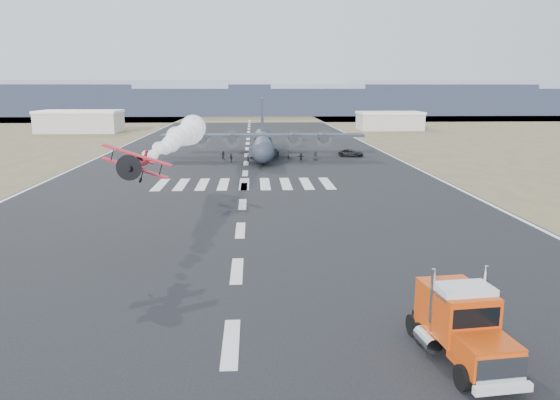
{
  "coord_description": "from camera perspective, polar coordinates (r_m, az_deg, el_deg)",
  "views": [
    {
      "loc": [
        1.31,
        -27.63,
        13.69
      ],
      "look_at": [
        3.63,
        19.07,
        4.0
      ],
      "focal_mm": 35.0,
      "sensor_mm": 36.0,
      "label": 1
    }
  ],
  "objects": [
    {
      "name": "ground",
      "position": [
        30.87,
        -5.15,
        -14.67
      ],
      "size": [
        500.0,
        500.0,
        0.0
      ],
      "primitive_type": "plane",
      "color": "black",
      "rests_on": "ground"
    },
    {
      "name": "scrub_far",
      "position": [
        258.0,
        -3.17,
        8.65
      ],
      "size": [
        500.0,
        80.0,
        0.0
      ],
      "primitive_type": "cube",
      "color": "brown",
      "rests_on": "ground"
    },
    {
      "name": "runway_markings",
      "position": [
        88.71,
        -3.66,
        2.81
      ],
      "size": [
        60.0,
        260.0,
        0.01
      ],
      "primitive_type": null,
      "color": "silver",
      "rests_on": "ground"
    },
    {
      "name": "ridge_seg_c",
      "position": [
        295.22,
        -16.09,
        10.25
      ],
      "size": [
        150.0,
        50.0,
        17.0
      ],
      "primitive_type": "cube",
      "color": "gray",
      "rests_on": "ground"
    },
    {
      "name": "ridge_seg_d",
      "position": [
        287.73,
        -3.15,
        10.26
      ],
      "size": [
        150.0,
        50.0,
        13.0
      ],
      "primitive_type": "cube",
      "color": "gray",
      "rests_on": "ground"
    },
    {
      "name": "ridge_seg_e",
      "position": [
        294.66,
        9.8,
        10.33
      ],
      "size": [
        150.0,
        50.0,
        15.0
      ],
      "primitive_type": "cube",
      "color": "gray",
      "rests_on": "ground"
    },
    {
      "name": "ridge_seg_f",
      "position": [
        315.15,
        21.6,
        9.96
      ],
      "size": [
        150.0,
        50.0,
        17.0
      ],
      "primitive_type": "cube",
      "color": "gray",
      "rests_on": "ground"
    },
    {
      "name": "hangar_left",
      "position": [
        180.97,
        -20.16,
        7.74
      ],
      "size": [
        24.5,
        14.5,
        6.7
      ],
      "color": "#ACA599",
      "rests_on": "ground"
    },
    {
      "name": "hangar_right",
      "position": [
        183.48,
        11.37,
        8.14
      ],
      "size": [
        20.5,
        12.5,
        5.9
      ],
      "color": "#ACA599",
      "rests_on": "ground"
    },
    {
      "name": "semi_truck",
      "position": [
        29.85,
        18.41,
        -12.08
      ],
      "size": [
        3.75,
        9.0,
        3.97
      ],
      "rotation": [
        0.0,
        0.0,
        0.11
      ],
      "color": "black",
      "rests_on": "ground"
    },
    {
      "name": "aerobatic_biplane",
      "position": [
        47.31,
        -14.74,
        3.73
      ],
      "size": [
        5.67,
        5.26,
        3.07
      ],
      "rotation": [
        0.0,
        0.3,
        -0.03
      ],
      "color": "red"
    },
    {
      "name": "smoke_trail",
      "position": [
        74.27,
        -9.77,
        6.91
      ],
      "size": [
        3.7,
        34.02,
        3.7
      ],
      "rotation": [
        0.0,
        0.0,
        -0.03
      ],
      "color": "white"
    },
    {
      "name": "transport_aircraft",
      "position": [
        109.69,
        -1.81,
        6.08
      ],
      "size": [
        39.48,
        32.55,
        11.44
      ],
      "rotation": [
        0.0,
        0.0,
        -0.01
      ],
      "color": "#1F242F",
      "rests_on": "ground"
    },
    {
      "name": "support_vehicle",
      "position": [
        111.3,
        7.43,
        4.91
      ],
      "size": [
        5.57,
        4.01,
        1.41
      ],
      "primitive_type": "imported",
      "rotation": [
        0.0,
        0.0,
        1.2
      ],
      "color": "black",
      "rests_on": "ground"
    },
    {
      "name": "crew_a",
      "position": [
        106.18,
        0.87,
        4.75
      ],
      "size": [
        0.62,
        0.71,
        1.67
      ],
      "primitive_type": "imported",
      "rotation": [
        0.0,
        0.0,
        4.94
      ],
      "color": "black",
      "rests_on": "ground"
    },
    {
      "name": "crew_b",
      "position": [
        103.13,
        -1.73,
        4.52
      ],
      "size": [
        0.84,
        0.59,
        1.6
      ],
      "primitive_type": "imported",
      "rotation": [
        0.0,
        0.0,
        6.13
      ],
      "color": "black",
      "rests_on": "ground"
    },
    {
      "name": "crew_c",
      "position": [
        104.59,
        -0.2,
        4.67
      ],
      "size": [
        1.24,
        1.1,
        1.78
      ],
      "primitive_type": "imported",
      "rotation": [
        0.0,
        0.0,
        2.52
      ],
      "color": "black",
      "rests_on": "ground"
    },
    {
      "name": "crew_d",
      "position": [
        101.73,
        -5.13,
        4.39
      ],
      "size": [
        0.94,
        1.07,
        1.63
      ],
      "primitive_type": "imported",
      "rotation": [
        0.0,
        0.0,
        5.31
      ],
      "color": "black",
      "rests_on": "ground"
    },
    {
      "name": "crew_e",
      "position": [
        104.72,
        3.71,
        4.66
      ],
      "size": [
        1.0,
        0.98,
        1.77
      ],
      "primitive_type": "imported",
      "rotation": [
        0.0,
        0.0,
        2.4
      ],
      "color": "black",
      "rests_on": "ground"
    },
    {
      "name": "crew_f",
      "position": [
        102.67,
        2.18,
        4.49
      ],
      "size": [
        1.58,
        1.11,
        1.63
      ],
      "primitive_type": "imported",
      "rotation": [
        0.0,
        0.0,
        5.82
      ],
      "color": "black",
      "rests_on": "ground"
    },
    {
      "name": "crew_g",
      "position": [
        100.69,
        -3.39,
        4.34
      ],
      "size": [
        0.76,
        0.77,
        1.63
      ],
      "primitive_type": "imported",
      "rotation": [
        0.0,
        0.0,
        3.96
      ],
      "color": "black",
      "rests_on": "ground"
    },
    {
      "name": "crew_h",
      "position": [
        106.08,
        -5.96,
        4.67
      ],
      "size": [
        0.93,
        0.82,
        1.64
      ],
      "primitive_type": "imported",
      "rotation": [
        0.0,
        0.0,
        2.62
      ],
      "color": "black",
      "rests_on": "ground"
    }
  ]
}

